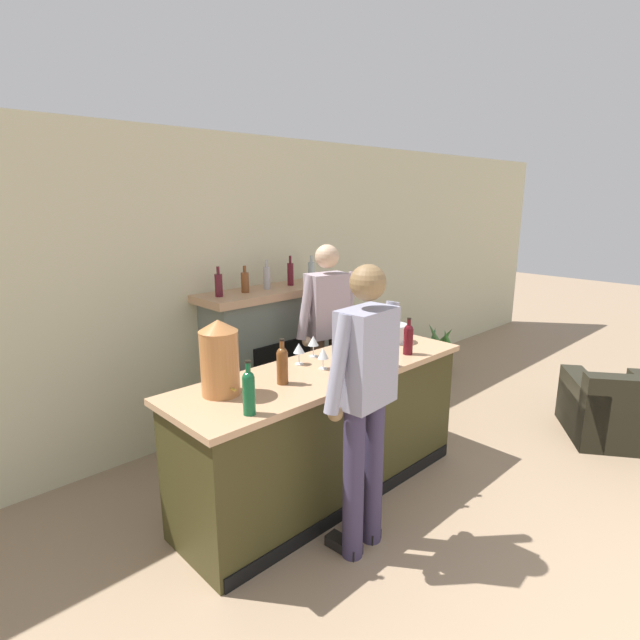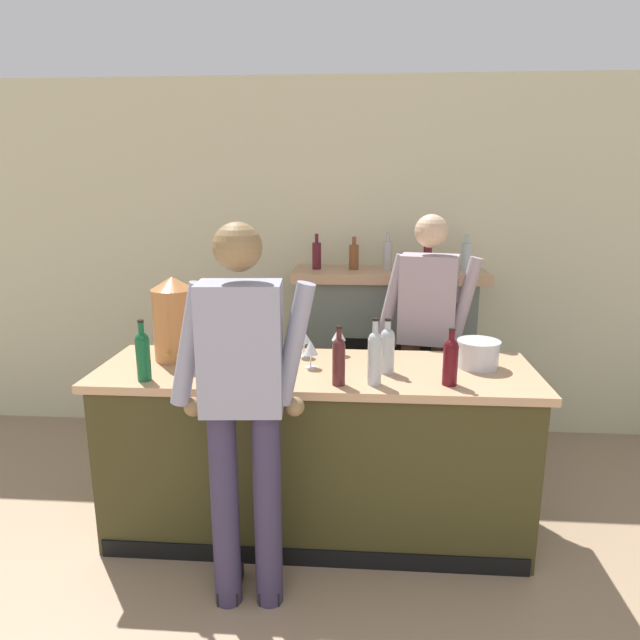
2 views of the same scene
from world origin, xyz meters
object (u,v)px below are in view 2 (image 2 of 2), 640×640
at_px(person_customer, 243,405).
at_px(wine_bottle_port_short, 143,354).
at_px(wine_bottle_chardonnay_pale, 238,343).
at_px(wine_bottle_rose_blush, 387,348).
at_px(wine_bottle_merlot_tall, 375,356).
at_px(wine_glass_by_dispenser, 339,335).
at_px(person_bartender, 426,338).
at_px(ice_bucket_steel, 478,354).
at_px(copper_dispenser, 174,318).
at_px(wine_glass_mid_counter, 304,337).
at_px(wine_glass_back_row, 311,348).
at_px(wine_bottle_burgundy_dark, 451,360).
at_px(wine_bottle_cabernet_heavy, 339,359).
at_px(fireplace_stone, 387,356).

xyz_separation_m(person_customer, wine_bottle_port_short, (-0.59, 0.35, 0.12)).
xyz_separation_m(wine_bottle_chardonnay_pale, wine_bottle_rose_blush, (0.81, -0.03, -0.00)).
distance_m(person_customer, wine_bottle_merlot_tall, 0.71).
bearing_deg(wine_bottle_merlot_tall, wine_glass_by_dispenser, 112.20).
xyz_separation_m(person_bartender, wine_glass_by_dispenser, (-0.56, -0.42, 0.12)).
relative_size(ice_bucket_steel, wine_bottle_rose_blush, 0.79).
xyz_separation_m(copper_dispenser, wine_glass_mid_counter, (0.73, 0.09, -0.12)).
bearing_deg(ice_bucket_steel, wine_bottle_merlot_tall, -151.37).
bearing_deg(ice_bucket_steel, copper_dispenser, 179.09).
bearing_deg(copper_dispenser, wine_bottle_rose_blush, -7.35).
bearing_deg(wine_glass_back_row, person_bartender, 43.67).
bearing_deg(wine_bottle_burgundy_dark, person_customer, -157.65).
bearing_deg(wine_bottle_merlot_tall, wine_glass_mid_counter, 132.83).
relative_size(wine_bottle_merlot_tall, wine_glass_back_row, 2.17).
bearing_deg(wine_bottle_merlot_tall, ice_bucket_steel, 28.63).
distance_m(ice_bucket_steel, wine_bottle_rose_blush, 0.52).
bearing_deg(wine_bottle_cabernet_heavy, wine_bottle_merlot_tall, 6.81).
distance_m(person_customer, wine_bottle_rose_blush, 0.88).
bearing_deg(wine_glass_mid_counter, wine_bottle_cabernet_heavy, -63.98).
distance_m(ice_bucket_steel, wine_glass_by_dispenser, 0.79).
bearing_deg(person_customer, wine_bottle_merlot_tall, 32.52).
bearing_deg(copper_dispenser, wine_bottle_merlot_tall, -16.78).
height_order(wine_bottle_cabernet_heavy, wine_glass_by_dispenser, wine_bottle_cabernet_heavy).
relative_size(fireplace_stone, ice_bucket_steel, 7.00).
height_order(fireplace_stone, ice_bucket_steel, fireplace_stone).
height_order(person_bartender, wine_glass_back_row, person_bartender).
xyz_separation_m(ice_bucket_steel, wine_glass_back_row, (-0.92, -0.08, 0.04)).
xyz_separation_m(wine_bottle_merlot_tall, wine_glass_by_dispenser, (-0.20, 0.49, -0.03)).
xyz_separation_m(wine_bottle_merlot_tall, wine_bottle_chardonnay_pale, (-0.74, 0.21, -0.01)).
relative_size(person_customer, wine_bottle_port_short, 5.72).
bearing_deg(wine_bottle_burgundy_dark, copper_dispenser, 168.05).
relative_size(ice_bucket_steel, wine_bottle_port_short, 0.74).
distance_m(fireplace_stone, wine_glass_by_dispenser, 1.12).
relative_size(wine_bottle_chardonnay_pale, wine_glass_mid_counter, 1.89).
relative_size(person_bartender, wine_glass_mid_counter, 11.08).
relative_size(copper_dispenser, wine_glass_back_row, 3.05).
xyz_separation_m(copper_dispenser, wine_bottle_merlot_tall, (1.13, -0.34, -0.09)).
xyz_separation_m(person_bartender, copper_dispenser, (-1.49, -0.56, 0.24)).
distance_m(ice_bucket_steel, wine_bottle_port_short, 1.79).
bearing_deg(wine_bottle_merlot_tall, person_bartender, 68.32).
bearing_deg(person_customer, fireplace_stone, 68.60).
height_order(copper_dispenser, ice_bucket_steel, copper_dispenser).
bearing_deg(person_customer, ice_bucket_steel, 30.64).
bearing_deg(fireplace_stone, copper_dispenser, -138.14).
relative_size(person_bartender, wine_bottle_port_short, 5.60).
xyz_separation_m(fireplace_stone, person_customer, (-0.72, -1.85, 0.33)).
bearing_deg(wine_glass_mid_counter, wine_bottle_port_short, -149.71).
bearing_deg(person_customer, wine_bottle_rose_blush, 40.36).
xyz_separation_m(ice_bucket_steel, wine_bottle_chardonnay_pale, (-1.31, -0.10, 0.06)).
xyz_separation_m(person_bartender, wine_glass_mid_counter, (-0.76, -0.47, 0.12)).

